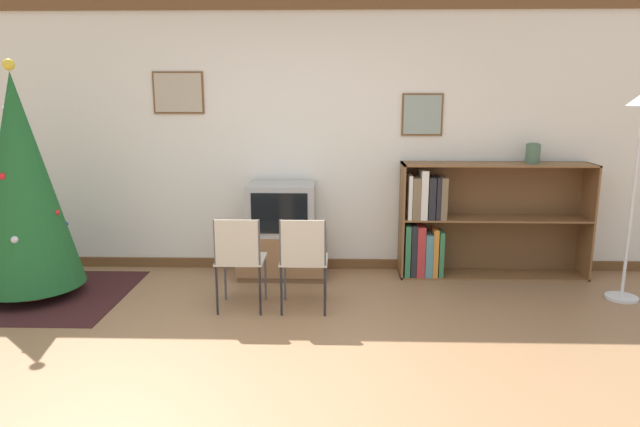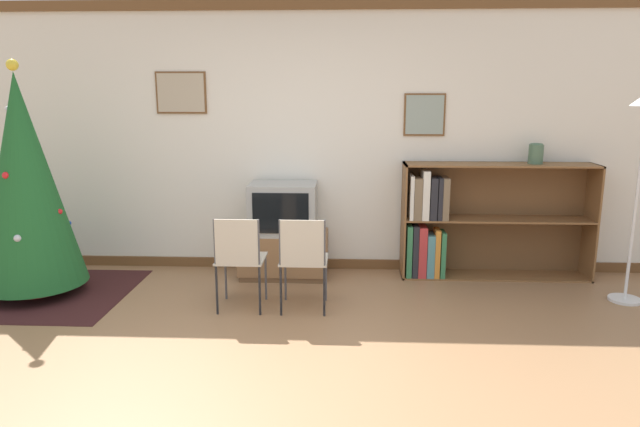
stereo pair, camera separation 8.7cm
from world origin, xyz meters
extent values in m
plane|color=#936B47|center=(0.00, 0.00, 0.00)|extent=(24.00, 24.00, 0.00)
cube|color=silver|center=(0.00, 2.46, 1.35)|extent=(8.75, 0.08, 2.70)
cube|color=brown|center=(0.00, 2.41, 2.65)|extent=(8.75, 0.03, 0.10)
cube|color=brown|center=(0.00, 2.41, 0.05)|extent=(8.75, 0.03, 0.10)
cube|color=brown|center=(-1.20, 2.41, 1.82)|extent=(0.51, 0.02, 0.41)
cube|color=tan|center=(-1.20, 2.40, 1.82)|extent=(0.47, 0.01, 0.38)
cube|color=brown|center=(1.24, 2.41, 1.60)|extent=(0.41, 0.02, 0.42)
cube|color=gray|center=(1.24, 2.40, 1.60)|extent=(0.37, 0.01, 0.38)
cube|color=#381919|center=(-2.38, 1.51, 0.00)|extent=(1.68, 1.44, 0.01)
cylinder|color=maroon|center=(-2.38, 1.51, 0.06)|extent=(0.36, 0.36, 0.10)
cone|color=#1E5B28|center=(-2.38, 1.51, 1.05)|extent=(0.92, 0.92, 1.89)
sphere|color=yellow|center=(-2.38, 1.51, 2.05)|extent=(0.10, 0.10, 0.10)
sphere|color=#1E4CB2|center=(-2.11, 1.70, 0.63)|extent=(0.04, 0.04, 0.04)
sphere|color=gold|center=(-2.25, 1.75, 0.84)|extent=(0.06, 0.06, 0.06)
sphere|color=red|center=(-2.42, 1.31, 1.13)|extent=(0.06, 0.06, 0.06)
sphere|color=red|center=(-2.31, 1.74, 0.98)|extent=(0.06, 0.06, 0.06)
sphere|color=red|center=(-2.09, 1.50, 0.78)|extent=(0.05, 0.05, 0.05)
sphere|color=silver|center=(-2.31, 1.19, 0.61)|extent=(0.06, 0.06, 0.06)
sphere|color=silver|center=(-2.45, 1.48, 1.68)|extent=(0.04, 0.04, 0.04)
sphere|color=red|center=(-2.43, 1.61, 1.51)|extent=(0.06, 0.06, 0.06)
cube|color=brown|center=(-0.15, 2.14, 0.03)|extent=(0.84, 0.47, 0.05)
cube|color=olive|center=(-0.15, 2.14, 0.25)|extent=(0.88, 0.49, 0.40)
cube|color=#9E9E99|center=(-0.15, 2.14, 0.70)|extent=(0.65, 0.47, 0.50)
cube|color=black|center=(-0.15, 1.90, 0.70)|extent=(0.54, 0.01, 0.39)
cube|color=#BCB29E|center=(-0.42, 1.28, 0.43)|extent=(0.40, 0.40, 0.02)
cube|color=#BCB29E|center=(-0.42, 1.09, 0.63)|extent=(0.35, 0.02, 0.38)
cylinder|color=#4C4C51|center=(-0.60, 1.46, 0.21)|extent=(0.02, 0.02, 0.42)
cylinder|color=#4C4C51|center=(-0.24, 1.46, 0.21)|extent=(0.02, 0.02, 0.42)
cylinder|color=#4C4C51|center=(-0.60, 1.10, 0.21)|extent=(0.02, 0.02, 0.42)
cylinder|color=#4C4C51|center=(-0.24, 1.10, 0.21)|extent=(0.02, 0.02, 0.42)
cylinder|color=#4C4C51|center=(-0.60, 1.10, 0.41)|extent=(0.02, 0.02, 0.82)
cylinder|color=#4C4C51|center=(-0.24, 1.10, 0.41)|extent=(0.02, 0.02, 0.82)
cube|color=#BCB29E|center=(0.11, 1.28, 0.43)|extent=(0.40, 0.40, 0.02)
cube|color=#BCB29E|center=(0.11, 1.09, 0.63)|extent=(0.35, 0.02, 0.38)
cylinder|color=#4C4C51|center=(-0.07, 1.46, 0.21)|extent=(0.02, 0.02, 0.42)
cylinder|color=#4C4C51|center=(0.29, 1.46, 0.21)|extent=(0.02, 0.02, 0.42)
cylinder|color=#4C4C51|center=(-0.07, 1.10, 0.21)|extent=(0.02, 0.02, 0.42)
cylinder|color=#4C4C51|center=(0.29, 1.10, 0.21)|extent=(0.02, 0.02, 0.42)
cylinder|color=#4C4C51|center=(-0.07, 1.10, 0.41)|extent=(0.02, 0.02, 0.82)
cylinder|color=#4C4C51|center=(0.29, 1.10, 0.41)|extent=(0.02, 0.02, 0.82)
cube|color=brown|center=(1.04, 2.22, 0.57)|extent=(0.02, 0.36, 1.14)
cube|color=brown|center=(2.88, 2.22, 0.57)|extent=(0.02, 0.36, 1.14)
cube|color=brown|center=(1.96, 2.22, 1.13)|extent=(1.86, 0.36, 0.02)
cube|color=brown|center=(1.96, 2.22, 0.01)|extent=(1.86, 0.36, 0.02)
cube|color=brown|center=(1.96, 2.22, 0.59)|extent=(1.82, 0.36, 0.02)
cube|color=brown|center=(1.96, 2.39, 0.57)|extent=(1.86, 0.01, 1.14)
cube|color=#337547|center=(1.09, 2.18, 0.28)|extent=(0.05, 0.27, 0.52)
cube|color=#232328|center=(1.16, 2.19, 0.28)|extent=(0.05, 0.28, 0.52)
cube|color=#B73333|center=(1.23, 2.17, 0.27)|extent=(0.08, 0.26, 0.51)
cube|color=teal|center=(1.31, 2.16, 0.23)|extent=(0.07, 0.23, 0.43)
cube|color=orange|center=(1.37, 2.15, 0.26)|extent=(0.05, 0.21, 0.48)
cube|color=#337547|center=(1.43, 2.16, 0.25)|extent=(0.05, 0.23, 0.46)
cube|color=silver|center=(1.10, 2.19, 0.82)|extent=(0.04, 0.29, 0.43)
cube|color=#756047|center=(1.16, 2.16, 0.81)|extent=(0.08, 0.22, 0.41)
cube|color=silver|center=(1.24, 2.18, 0.84)|extent=(0.07, 0.27, 0.48)
cube|color=#232328|center=(1.31, 2.17, 0.81)|extent=(0.07, 0.24, 0.41)
cube|color=#232328|center=(1.37, 2.16, 0.81)|extent=(0.04, 0.23, 0.41)
cube|color=#756047|center=(1.43, 2.18, 0.81)|extent=(0.06, 0.26, 0.41)
cylinder|color=#47664C|center=(2.30, 2.23, 1.24)|extent=(0.14, 0.14, 0.19)
torus|color=#47664C|center=(2.30, 2.23, 1.33)|extent=(0.12, 0.12, 0.03)
cylinder|color=silver|center=(2.96, 1.57, 0.01)|extent=(0.28, 0.28, 0.03)
cylinder|color=silver|center=(2.96, 1.57, 0.87)|extent=(0.03, 0.03, 1.69)
camera|label=1|loc=(0.38, -3.36, 1.84)|focal=32.00mm
camera|label=2|loc=(0.47, -3.36, 1.84)|focal=32.00mm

